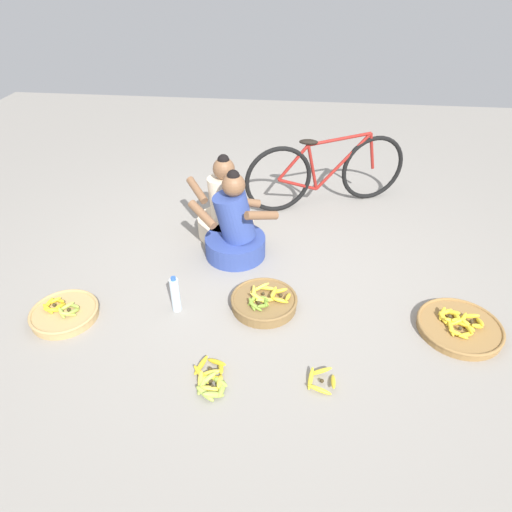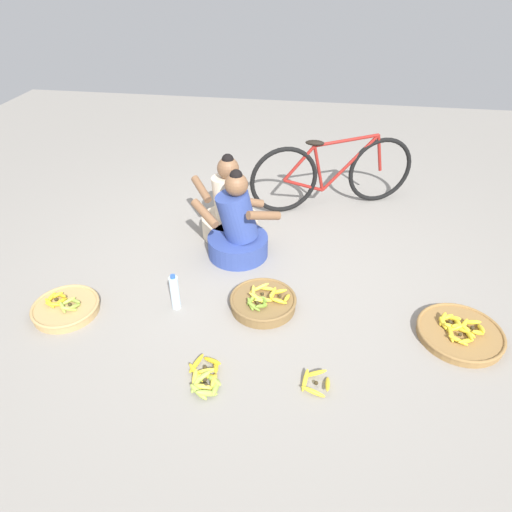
{
  "view_description": "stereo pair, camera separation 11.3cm",
  "coord_description": "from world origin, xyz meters",
  "px_view_note": "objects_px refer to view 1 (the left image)",
  "views": [
    {
      "loc": [
        0.3,
        -2.91,
        2.26
      ],
      "look_at": [
        0.0,
        -0.2,
        0.35
      ],
      "focal_mm": 31.63,
      "sensor_mm": 36.0,
      "label": 1
    },
    {
      "loc": [
        0.42,
        -2.89,
        2.26
      ],
      "look_at": [
        0.0,
        -0.2,
        0.35
      ],
      "focal_mm": 31.63,
      "sensor_mm": 36.0,
      "label": 2
    }
  ],
  "objects_px": {
    "bicycle_leaning": "(327,172)",
    "water_bottle": "(175,295)",
    "banana_basket_back_left": "(64,313)",
    "loose_bananas_front_left": "(321,380)",
    "banana_basket_near_bicycle": "(264,301)",
    "banana_basket_back_center": "(459,327)",
    "loose_bananas_mid_left": "(211,380)",
    "vendor_woman_front": "(235,230)",
    "vendor_woman_behind": "(225,211)"
  },
  "relations": [
    {
      "from": "bicycle_leaning",
      "to": "water_bottle",
      "type": "xyz_separation_m",
      "value": [
        -1.1,
        -1.78,
        -0.22
      ]
    },
    {
      "from": "banana_basket_back_left",
      "to": "loose_bananas_front_left",
      "type": "height_order",
      "value": "banana_basket_back_left"
    },
    {
      "from": "banana_basket_back_left",
      "to": "banana_basket_near_bicycle",
      "type": "distance_m",
      "value": 1.46
    },
    {
      "from": "bicycle_leaning",
      "to": "banana_basket_back_center",
      "type": "xyz_separation_m",
      "value": [
        0.93,
        -1.78,
        -0.32
      ]
    },
    {
      "from": "banana_basket_back_center",
      "to": "water_bottle",
      "type": "distance_m",
      "value": 2.03
    },
    {
      "from": "loose_bananas_mid_left",
      "to": "bicycle_leaning",
      "type": "bearing_deg",
      "value": 73.44
    },
    {
      "from": "banana_basket_back_left",
      "to": "loose_bananas_front_left",
      "type": "bearing_deg",
      "value": -12.05
    },
    {
      "from": "vendor_woman_front",
      "to": "water_bottle",
      "type": "bearing_deg",
      "value": -113.4
    },
    {
      "from": "bicycle_leaning",
      "to": "banana_basket_near_bicycle",
      "type": "bearing_deg",
      "value": -105.39
    },
    {
      "from": "loose_bananas_front_left",
      "to": "banana_basket_back_left",
      "type": "bearing_deg",
      "value": 167.95
    },
    {
      "from": "vendor_woman_front",
      "to": "banana_basket_near_bicycle",
      "type": "height_order",
      "value": "vendor_woman_front"
    },
    {
      "from": "banana_basket_back_left",
      "to": "loose_bananas_front_left",
      "type": "xyz_separation_m",
      "value": [
        1.85,
        -0.4,
        -0.02
      ]
    },
    {
      "from": "banana_basket_near_bicycle",
      "to": "loose_bananas_front_left",
      "type": "height_order",
      "value": "banana_basket_near_bicycle"
    },
    {
      "from": "bicycle_leaning",
      "to": "loose_bananas_front_left",
      "type": "bearing_deg",
      "value": -91.05
    },
    {
      "from": "bicycle_leaning",
      "to": "loose_bananas_front_left",
      "type": "distance_m",
      "value": 2.37
    },
    {
      "from": "loose_bananas_front_left",
      "to": "loose_bananas_mid_left",
      "type": "height_order",
      "value": "loose_bananas_mid_left"
    },
    {
      "from": "loose_bananas_mid_left",
      "to": "banana_basket_back_left",
      "type": "bearing_deg",
      "value": 158.09
    },
    {
      "from": "vendor_woman_behind",
      "to": "water_bottle",
      "type": "xyz_separation_m",
      "value": [
        -0.19,
        -1.08,
        -0.11
      ]
    },
    {
      "from": "banana_basket_near_bicycle",
      "to": "loose_bananas_mid_left",
      "type": "distance_m",
      "value": 0.79
    },
    {
      "from": "banana_basket_near_bicycle",
      "to": "water_bottle",
      "type": "bearing_deg",
      "value": -171.11
    },
    {
      "from": "vendor_woman_behind",
      "to": "loose_bananas_mid_left",
      "type": "height_order",
      "value": "vendor_woman_behind"
    },
    {
      "from": "vendor_woman_behind",
      "to": "banana_basket_near_bicycle",
      "type": "bearing_deg",
      "value": -65.36
    },
    {
      "from": "vendor_woman_front",
      "to": "loose_bananas_mid_left",
      "type": "bearing_deg",
      "value": -87.74
    },
    {
      "from": "banana_basket_near_bicycle",
      "to": "water_bottle",
      "type": "xyz_separation_m",
      "value": [
        -0.64,
        -0.1,
        0.09
      ]
    },
    {
      "from": "banana_basket_near_bicycle",
      "to": "loose_bananas_mid_left",
      "type": "bearing_deg",
      "value": -109.14
    },
    {
      "from": "vendor_woman_front",
      "to": "banana_basket_back_left",
      "type": "relative_size",
      "value": 1.64
    },
    {
      "from": "bicycle_leaning",
      "to": "water_bottle",
      "type": "height_order",
      "value": "bicycle_leaning"
    },
    {
      "from": "loose_bananas_mid_left",
      "to": "water_bottle",
      "type": "distance_m",
      "value": 0.76
    },
    {
      "from": "vendor_woman_front",
      "to": "vendor_woman_behind",
      "type": "height_order",
      "value": "vendor_woman_front"
    },
    {
      "from": "banana_basket_near_bicycle",
      "to": "vendor_woman_front",
      "type": "bearing_deg",
      "value": 115.63
    },
    {
      "from": "vendor_woman_behind",
      "to": "banana_basket_back_left",
      "type": "xyz_separation_m",
      "value": [
        -0.98,
        -1.26,
        -0.21
      ]
    },
    {
      "from": "vendor_woman_front",
      "to": "water_bottle",
      "type": "xyz_separation_m",
      "value": [
        -0.33,
        -0.76,
        -0.11
      ]
    },
    {
      "from": "banana_basket_near_bicycle",
      "to": "loose_bananas_front_left",
      "type": "bearing_deg",
      "value": -58.03
    },
    {
      "from": "loose_bananas_mid_left",
      "to": "banana_basket_back_center",
      "type": "bearing_deg",
      "value": 21.49
    },
    {
      "from": "vendor_woman_behind",
      "to": "banana_basket_back_left",
      "type": "bearing_deg",
      "value": -127.96
    },
    {
      "from": "banana_basket_near_bicycle",
      "to": "water_bottle",
      "type": "relative_size",
      "value": 1.65
    },
    {
      "from": "vendor_woman_front",
      "to": "banana_basket_back_center",
      "type": "distance_m",
      "value": 1.88
    },
    {
      "from": "vendor_woman_behind",
      "to": "loose_bananas_mid_left",
      "type": "relative_size",
      "value": 2.2
    },
    {
      "from": "vendor_woman_behind",
      "to": "banana_basket_back_center",
      "type": "xyz_separation_m",
      "value": [
        1.84,
        -1.08,
        -0.21
      ]
    },
    {
      "from": "water_bottle",
      "to": "loose_bananas_mid_left",
      "type": "bearing_deg",
      "value": -59.4
    },
    {
      "from": "vendor_woman_front",
      "to": "loose_bananas_front_left",
      "type": "height_order",
      "value": "vendor_woman_front"
    },
    {
      "from": "banana_basket_near_bicycle",
      "to": "loose_bananas_mid_left",
      "type": "xyz_separation_m",
      "value": [
        -0.26,
        -0.75,
        -0.02
      ]
    },
    {
      "from": "vendor_woman_front",
      "to": "banana_basket_near_bicycle",
      "type": "relative_size",
      "value": 1.6
    },
    {
      "from": "vendor_woman_front",
      "to": "loose_bananas_front_left",
      "type": "bearing_deg",
      "value": -61.07
    },
    {
      "from": "bicycle_leaning",
      "to": "loose_bananas_mid_left",
      "type": "relative_size",
      "value": 4.46
    },
    {
      "from": "vendor_woman_front",
      "to": "banana_basket_back_left",
      "type": "height_order",
      "value": "vendor_woman_front"
    },
    {
      "from": "vendor_woman_behind",
      "to": "bicycle_leaning",
      "type": "bearing_deg",
      "value": 37.31
    },
    {
      "from": "bicycle_leaning",
      "to": "banana_basket_back_center",
      "type": "distance_m",
      "value": 2.03
    },
    {
      "from": "banana_basket_back_center",
      "to": "water_bottle",
      "type": "bearing_deg",
      "value": -179.96
    },
    {
      "from": "banana_basket_back_left",
      "to": "vendor_woman_front",
      "type": "bearing_deg",
      "value": 39.81
    }
  ]
}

